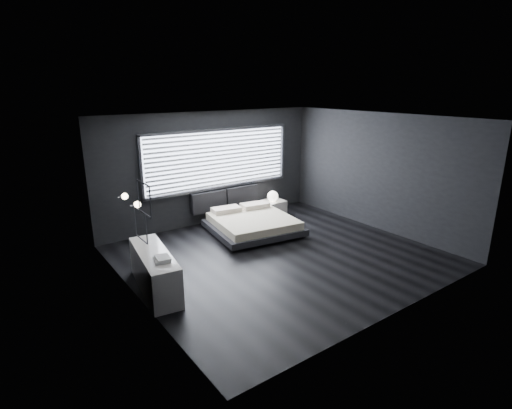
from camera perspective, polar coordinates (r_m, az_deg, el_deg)
room at (r=7.92m, az=3.61°, el=2.03°), size 6.04×6.00×2.80m
window at (r=10.15m, az=-5.23°, el=6.47°), size 4.14×0.09×1.52m
headboard at (r=10.39m, az=-4.37°, el=0.85°), size 1.96×0.16×0.52m
sconce_near at (r=6.53m, az=-16.62°, el=-0.01°), size 0.18×0.11×0.11m
sconce_far at (r=7.08m, az=-18.27°, el=1.12°), size 0.18×0.11×0.11m
wall_art_upper at (r=5.89m, az=-15.68°, el=0.81°), size 0.01×0.48×0.48m
wall_art_lower at (r=6.25m, az=-16.15°, el=-2.83°), size 0.01×0.48×0.48m
bed at (r=9.54m, az=-0.50°, el=-2.68°), size 2.20×2.13×0.51m
nightstand at (r=10.94m, az=2.35°, el=-0.40°), size 0.67×0.57×0.37m
orb_lamp at (r=10.79m, az=2.39°, el=1.19°), size 0.29×0.29×0.29m
dresser at (r=7.13m, az=-14.24°, el=-9.18°), size 0.74×1.79×0.70m
book_stack at (r=6.63m, az=-13.25°, el=-7.53°), size 0.32×0.37×0.07m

